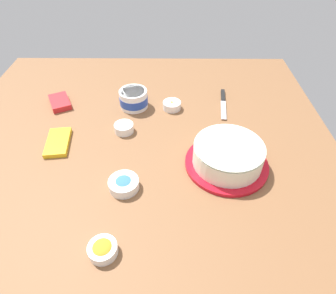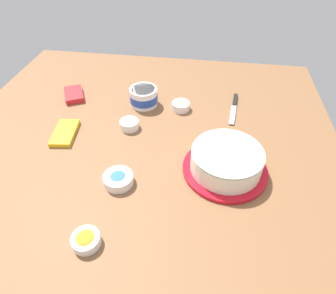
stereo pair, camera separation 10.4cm
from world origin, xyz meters
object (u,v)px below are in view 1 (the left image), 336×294
object	(u,v)px
sprinkle_bowl_orange	(103,249)
sprinkle_bowl_rainbow	(124,128)
frosting_tub	(134,99)
sprinkle_bowl_yellow	(172,105)
sprinkle_bowl_blue	(124,184)
candy_box_lower	(58,142)
candy_box_upper	(60,102)
spreading_knife	(223,101)
frosted_cake	(228,155)

from	to	relation	value
sprinkle_bowl_orange	sprinkle_bowl_rainbow	size ratio (longest dim) A/B	1.04
frosting_tub	sprinkle_bowl_yellow	world-z (taller)	frosting_tub
sprinkle_bowl_blue	candy_box_lower	world-z (taller)	sprinkle_bowl_blue
candy_box_upper	frosting_tub	bearing A→B (deg)	-118.73
sprinkle_bowl_rainbow	frosting_tub	bearing A→B (deg)	-7.46
frosting_tub	spreading_knife	world-z (taller)	frosting_tub
spreading_knife	sprinkle_bowl_blue	size ratio (longest dim) A/B	2.37
sprinkle_bowl_orange	sprinkle_bowl_rainbow	distance (m)	0.52
frosting_tub	candy_box_lower	bearing A→B (deg)	133.90
sprinkle_bowl_rainbow	sprinkle_bowl_blue	bearing A→B (deg)	-173.07
frosted_cake	sprinkle_bowl_blue	world-z (taller)	frosted_cake
sprinkle_bowl_yellow	frosted_cake	bearing A→B (deg)	-150.99
spreading_knife	candy_box_lower	bearing A→B (deg)	113.63
frosting_tub	candy_box_upper	xyz separation A→B (m)	(0.01, 0.34, -0.03)
spreading_knife	sprinkle_bowl_yellow	world-z (taller)	sprinkle_bowl_yellow
frosted_cake	candy_box_upper	bearing A→B (deg)	61.77
frosted_cake	spreading_knife	bearing A→B (deg)	-6.02
sprinkle_bowl_orange	sprinkle_bowl_rainbow	world-z (taller)	sprinkle_bowl_orange
spreading_knife	frosting_tub	bearing A→B (deg)	95.16
frosted_cake	spreading_knife	distance (m)	0.41
candy_box_lower	candy_box_upper	size ratio (longest dim) A/B	1.20
frosting_tub	candy_box_upper	distance (m)	0.34
sprinkle_bowl_rainbow	spreading_knife	bearing A→B (deg)	-63.39
sprinkle_bowl_yellow	candy_box_upper	world-z (taller)	sprinkle_bowl_yellow
frosting_tub	candy_box_lower	size ratio (longest dim) A/B	0.80
frosting_tub	candy_box_lower	xyz separation A→B (m)	(-0.26, 0.27, -0.03)
sprinkle_bowl_orange	sprinkle_bowl_blue	distance (m)	0.23
frosted_cake	candy_box_upper	xyz separation A→B (m)	(0.38, 0.70, -0.04)
frosting_tub	sprinkle_bowl_orange	xyz separation A→B (m)	(-0.70, 0.02, -0.02)
spreading_knife	sprinkle_bowl_blue	world-z (taller)	sprinkle_bowl_blue
sprinkle_bowl_yellow	sprinkle_bowl_blue	xyz separation A→B (m)	(-0.46, 0.16, 0.00)
sprinkle_bowl_rainbow	sprinkle_bowl_yellow	bearing A→B (deg)	-49.83
sprinkle_bowl_rainbow	sprinkle_bowl_blue	world-z (taller)	sprinkle_bowl_blue
sprinkle_bowl_yellow	sprinkle_bowl_orange	bearing A→B (deg)	164.77
sprinkle_bowl_yellow	sprinkle_bowl_blue	size ratio (longest dim) A/B	0.79
frosted_cake	sprinkle_bowl_orange	size ratio (longest dim) A/B	3.69
frosted_cake	frosting_tub	xyz separation A→B (m)	(0.37, 0.36, -0.01)
frosting_tub	candy_box_upper	bearing A→B (deg)	87.85
sprinkle_bowl_orange	candy_box_upper	distance (m)	0.78
candy_box_lower	candy_box_upper	xyz separation A→B (m)	(0.27, 0.07, 0.00)
sprinkle_bowl_orange	sprinkle_bowl_yellow	distance (m)	0.71
sprinkle_bowl_blue	candy_box_lower	bearing A→B (deg)	52.79
spreading_knife	sprinkle_bowl_rainbow	xyz separation A→B (m)	(-0.22, 0.43, 0.01)
spreading_knife	sprinkle_bowl_orange	size ratio (longest dim) A/B	2.96
frosted_cake	frosting_tub	size ratio (longest dim) A/B	2.35
spreading_knife	candy_box_lower	size ratio (longest dim) A/B	1.51
frosting_tub	candy_box_upper	world-z (taller)	frosting_tub
frosted_cake	candy_box_lower	bearing A→B (deg)	80.48
sprinkle_bowl_blue	candy_box_upper	xyz separation A→B (m)	(0.49, 0.35, -0.01)
frosting_tub	sprinkle_bowl_yellow	size ratio (longest dim) A/B	1.58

